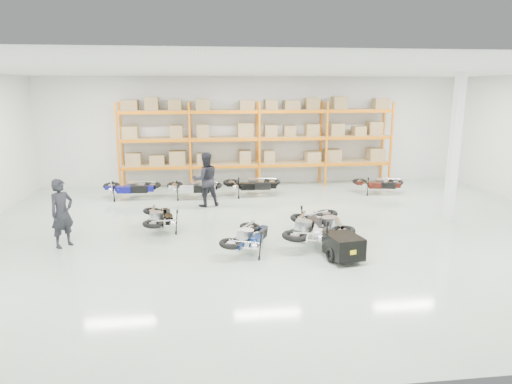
{
  "coord_description": "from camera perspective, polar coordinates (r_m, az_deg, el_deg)",
  "views": [
    {
      "loc": [
        -2.42,
        -12.32,
        4.05
      ],
      "look_at": [
        -0.83,
        0.45,
        1.1
      ],
      "focal_mm": 32.0,
      "sensor_mm": 36.0,
      "label": 1
    }
  ],
  "objects": [
    {
      "name": "room",
      "position": [
        12.69,
        3.99,
        4.72
      ],
      "size": [
        18.0,
        18.0,
        18.0
      ],
      "color": "#A9BCAA",
      "rests_on": "ground"
    },
    {
      "name": "pallet_rack",
      "position": [
        19.01,
        0.26,
        7.51
      ],
      "size": [
        11.28,
        0.98,
        3.62
      ],
      "color": "orange",
      "rests_on": "ground"
    },
    {
      "name": "structural_column",
      "position": [
        15.02,
        23.55,
        4.96
      ],
      "size": [
        0.25,
        0.25,
        4.5
      ],
      "primitive_type": "cube",
      "color": "white",
      "rests_on": "ground"
    },
    {
      "name": "moto_blue_centre",
      "position": [
        11.46,
        -0.93,
        -5.08
      ],
      "size": [
        1.47,
        1.87,
        1.08
      ],
      "primitive_type": null,
      "rotation": [
        0.0,
        -0.09,
        2.69
      ],
      "color": "#071948",
      "rests_on": "ground"
    },
    {
      "name": "moto_silver_left",
      "position": [
        12.03,
        6.43,
        -3.95
      ],
      "size": [
        1.5,
        2.1,
        1.23
      ],
      "primitive_type": null,
      "rotation": [
        0.0,
        -0.09,
        2.81
      ],
      "color": "#B9BBC0",
      "rests_on": "ground"
    },
    {
      "name": "moto_black_far_left",
      "position": [
        13.42,
        -11.97,
        -2.7
      ],
      "size": [
        0.98,
        1.72,
        1.06
      ],
      "primitive_type": null,
      "rotation": [
        0.0,
        -0.09,
        3.24
      ],
      "color": "black",
      "rests_on": "ground"
    },
    {
      "name": "moto_touring_right",
      "position": [
        12.5,
        8.72,
        -3.33
      ],
      "size": [
        0.98,
        1.93,
        1.24
      ],
      "primitive_type": null,
      "rotation": [
        0.0,
        -0.09,
        -0.01
      ],
      "color": "black",
      "rests_on": "ground"
    },
    {
      "name": "trailer",
      "position": [
        11.12,
        10.91,
        -6.69
      ],
      "size": [
        0.85,
        1.53,
        0.63
      ],
      "rotation": [
        0.0,
        0.0,
        0.18
      ],
      "color": "black",
      "rests_on": "ground"
    },
    {
      "name": "moto_back_a",
      "position": [
        17.52,
        -15.4,
        0.95
      ],
      "size": [
        1.89,
        1.04,
        1.19
      ],
      "primitive_type": null,
      "rotation": [
        0.0,
        -0.09,
        1.5
      ],
      "color": "navy",
      "rests_on": "ground"
    },
    {
      "name": "moto_back_b",
      "position": [
        17.13,
        -7.85,
        1.0
      ],
      "size": [
        1.92,
        1.18,
        1.16
      ],
      "primitive_type": null,
      "rotation": [
        0.0,
        -0.09,
        1.4
      ],
      "color": "silver",
      "rests_on": "ground"
    },
    {
      "name": "moto_back_c",
      "position": [
        17.38,
        -0.49,
        1.4
      ],
      "size": [
        1.95,
        1.05,
        1.23
      ],
      "primitive_type": null,
      "rotation": [
        0.0,
        -0.09,
        1.51
      ],
      "color": "black",
      "rests_on": "ground"
    },
    {
      "name": "moto_back_d",
      "position": [
        18.38,
        15.08,
        1.37
      ],
      "size": [
        1.82,
        1.19,
        1.08
      ],
      "primitive_type": null,
      "rotation": [
        0.0,
        -0.09,
        1.34
      ],
      "color": "#40120C",
      "rests_on": "ground"
    },
    {
      "name": "person_left",
      "position": [
        12.76,
        -23.09,
        -2.45
      ],
      "size": [
        0.75,
        0.78,
        1.79
      ],
      "primitive_type": "imported",
      "rotation": [
        0.0,
        0.0,
        0.88
      ],
      "color": "black",
      "rests_on": "ground"
    },
    {
      "name": "person_back",
      "position": [
        15.89,
        -6.33,
        1.58
      ],
      "size": [
        1.06,
        0.91,
        1.9
      ],
      "primitive_type": "imported",
      "rotation": [
        0.0,
        0.0,
        3.37
      ],
      "color": "black",
      "rests_on": "ground"
    }
  ]
}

